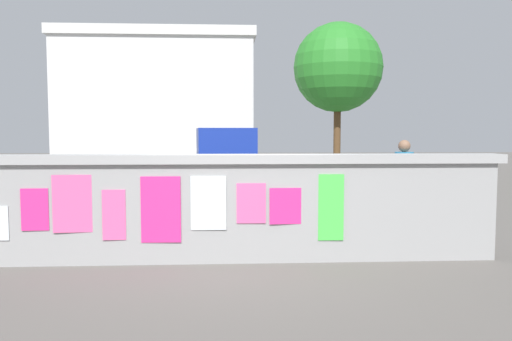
% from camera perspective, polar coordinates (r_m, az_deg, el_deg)
% --- Properties ---
extents(ground, '(60.00, 60.00, 0.00)m').
position_cam_1_polar(ground, '(14.87, -2.79, -2.48)').
color(ground, '#605B56').
extents(poster_wall, '(7.32, 0.42, 1.46)m').
position_cam_1_polar(poster_wall, '(6.84, -2.45, -4.09)').
color(poster_wall, '#9D9D9D').
rests_on(poster_wall, ground).
extents(auto_rickshaw_truck, '(3.72, 1.81, 1.85)m').
position_cam_1_polar(auto_rickshaw_truck, '(10.93, -8.67, -0.22)').
color(auto_rickshaw_truck, black).
rests_on(auto_rickshaw_truck, ground).
extents(motorcycle, '(1.90, 0.56, 0.87)m').
position_cam_1_polar(motorcycle, '(10.24, 7.65, -2.97)').
color(motorcycle, black).
rests_on(motorcycle, ground).
extents(bicycle_near, '(1.70, 0.44, 0.95)m').
position_cam_1_polar(bicycle_near, '(8.20, 5.34, -5.45)').
color(bicycle_near, black).
rests_on(bicycle_near, ground).
extents(bicycle_far, '(1.70, 0.44, 0.95)m').
position_cam_1_polar(bicycle_far, '(12.18, 10.83, -2.33)').
color(bicycle_far, black).
rests_on(bicycle_far, ground).
extents(person_walking, '(0.47, 0.47, 1.62)m').
position_cam_1_polar(person_walking, '(9.61, 16.36, -0.44)').
color(person_walking, '#D83F72').
rests_on(person_walking, ground).
extents(tree_roadside, '(3.30, 3.30, 5.82)m').
position_cam_1_polar(tree_roadside, '(19.30, 9.24, 11.37)').
color(tree_roadside, brown).
rests_on(tree_roadside, ground).
extents(building_background, '(10.65, 4.32, 7.20)m').
position_cam_1_polar(building_background, '(28.36, -11.09, 7.97)').
color(building_background, silver).
rests_on(building_background, ground).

